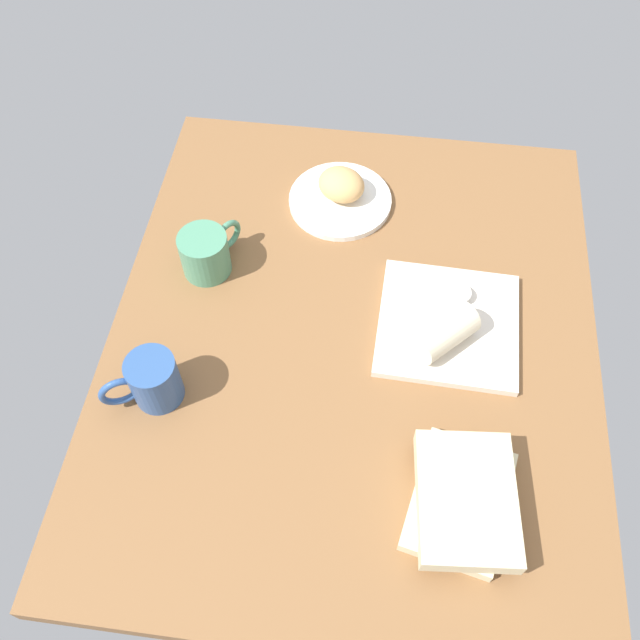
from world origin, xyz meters
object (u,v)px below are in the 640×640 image
object	(u,v)px
sauce_cup	(458,295)
scone_pastry	(341,185)
second_mug	(206,252)
breakfast_wrap	(444,332)
round_plate	(340,200)
coffee_mug	(152,380)
book_stack	(463,500)
square_plate	(448,324)

from	to	relation	value
sauce_cup	scone_pastry	bearing A→B (deg)	-134.04
second_mug	breakfast_wrap	bearing A→B (deg)	74.73
round_plate	coffee_mug	distance (cm)	56.32
breakfast_wrap	second_mug	distance (cm)	47.74
book_stack	coffee_mug	xyz separation A→B (cm)	(-13.30, -52.98, 2.09)
scone_pastry	book_stack	xyz separation A→B (cm)	(63.64, 26.24, -1.46)
round_plate	square_plate	size ratio (longest dim) A/B	0.84
book_stack	coffee_mug	size ratio (longest dim) A/B	1.81
round_plate	breakfast_wrap	distance (cm)	40.12
sauce_cup	square_plate	bearing A→B (deg)	-14.74
scone_pastry	square_plate	bearing A→B (deg)	38.27
round_plate	second_mug	bearing A→B (deg)	-49.19
book_stack	square_plate	bearing A→B (deg)	-175.15
sauce_cup	coffee_mug	bearing A→B (deg)	-62.95
scone_pastry	sauce_cup	distance (cm)	34.58
square_plate	second_mug	xyz separation A→B (cm)	(-8.10, -47.23, 3.87)
square_plate	sauce_cup	bearing A→B (deg)	165.26
round_plate	scone_pastry	distance (cm)	3.89
coffee_mug	second_mug	world-z (taller)	coffee_mug
breakfast_wrap	coffee_mug	world-z (taller)	coffee_mug
sauce_cup	coffee_mug	xyz separation A→B (cm)	(26.33, -51.56, 2.38)
sauce_cup	breakfast_wrap	world-z (taller)	breakfast_wrap
round_plate	second_mug	distance (cm)	31.73
scone_pastry	sauce_cup	xyz separation A→B (cm)	(24.01, 24.83, -1.75)
square_plate	sauce_cup	world-z (taller)	sauce_cup
round_plate	square_plate	world-z (taller)	square_plate
scone_pastry	book_stack	bearing A→B (deg)	22.41
sauce_cup	round_plate	bearing A→B (deg)	-132.85
sauce_cup	second_mug	size ratio (longest dim) A/B	0.36
breakfast_wrap	coffee_mug	xyz separation A→B (cm)	(16.26, -48.91, 0.31)
coffee_mug	second_mug	size ratio (longest dim) A/B	0.99
book_stack	breakfast_wrap	bearing A→B (deg)	-172.17
square_plate	breakfast_wrap	xyz separation A→B (cm)	(4.47, -1.18, 4.00)
round_plate	book_stack	world-z (taller)	book_stack
coffee_mug	breakfast_wrap	bearing A→B (deg)	108.39
second_mug	scone_pastry	bearing A→B (deg)	132.00
scone_pastry	breakfast_wrap	xyz separation A→B (cm)	(34.08, 22.18, 0.32)
scone_pastry	square_plate	distance (cm)	37.89
scone_pastry	coffee_mug	size ratio (longest dim) A/B	0.77
round_plate	coffee_mug	xyz separation A→B (cm)	(49.41, -26.68, 4.41)
sauce_cup	second_mug	distance (cm)	48.81
sauce_cup	book_stack	bearing A→B (deg)	2.05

